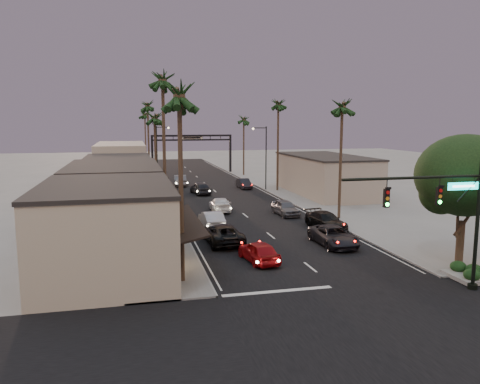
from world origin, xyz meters
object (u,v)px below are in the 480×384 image
palm_rc (244,117)px  streetlight_right (264,153)px  palm_lc (154,114)px  oncoming_red (259,251)px  palm_lb (162,76)px  curbside_black (326,221)px  palm_far (145,113)px  oncoming_pickup (223,234)px  palm_rb (278,101)px  curbside_near (333,236)px  traffic_signal (449,204)px  palm_ld (147,103)px  corner_tree (466,179)px  oncoming_silver (212,220)px  palm_ra (342,102)px  streetlight_left (159,149)px  palm_la (179,89)px

palm_rc → streetlight_right: bearing=-95.1°
palm_lc → oncoming_red: palm_lc is taller
palm_lc → palm_lb: bearing=-90.0°
oncoming_red → curbside_black: curbside_black is taller
palm_far → oncoming_pickup: size_ratio=2.31×
palm_rb → curbside_near: 31.71m
streetlight_right → curbside_near: bearing=-95.8°
palm_rc → curbside_near: palm_rc is taller
traffic_signal → oncoming_red: (-8.70, 7.99, -4.34)m
traffic_signal → palm_rb: (2.91, 40.00, 7.33)m
palm_rc → palm_ld: bearing=-152.4°
curbside_black → palm_far: bearing=95.7°
palm_ld → oncoming_pickup: 39.49m
oncoming_red → oncoming_pickup: 5.69m
streetlight_right → palm_ld: (-15.52, 10.00, 7.09)m
oncoming_red → oncoming_pickup: bearing=-83.0°
streetlight_right → palm_ld: bearing=147.2°
palm_lc → curbside_black: 23.24m
curbside_near → corner_tree: bearing=-54.0°
oncoming_silver → palm_ra: bearing=-177.6°
palm_lc → curbside_near: size_ratio=2.26×
oncoming_red → palm_ra: bearing=-141.9°
streetlight_left → curbside_black: size_ratio=1.73×
palm_la → palm_lb: size_ratio=0.87×
streetlight_left → oncoming_silver: bearing=-85.9°
traffic_signal → palm_lc: bearing=114.1°
palm_lc → palm_ld: palm_ld is taller
palm_lc → curbside_black: palm_lc is taller
palm_lb → corner_tree: bearing=-38.8°
traffic_signal → palm_far: bearing=100.7°
palm_lc → palm_rb: bearing=24.9°
palm_lc → palm_far: (0.30, 42.00, 0.97)m
traffic_signal → palm_ra: size_ratio=0.64×
corner_tree → palm_la: (-18.08, 1.55, 5.46)m
traffic_signal → oncoming_silver: size_ratio=1.78×
palm_rb → traffic_signal: bearing=-94.2°
corner_tree → palm_ld: 51.28m
oncoming_pickup → palm_far: bearing=-88.1°
traffic_signal → streetlight_right: bearing=88.3°
palm_rb → palm_far: bearing=116.4°
oncoming_red → curbside_black: bearing=-143.6°
palm_lc → oncoming_pickup: palm_lc is taller
palm_lb → traffic_signal: bearing=-51.6°
corner_tree → palm_far: 72.96m
traffic_signal → palm_rc: (2.91, 60.00, 5.39)m
streetlight_left → palm_ld: 7.88m
corner_tree → oncoming_red: 14.28m
palm_rb → oncoming_pickup: (-13.07, -26.51, -11.62)m
palm_ld → palm_rc: bearing=27.6°
palm_ld → curbside_black: size_ratio=2.73×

